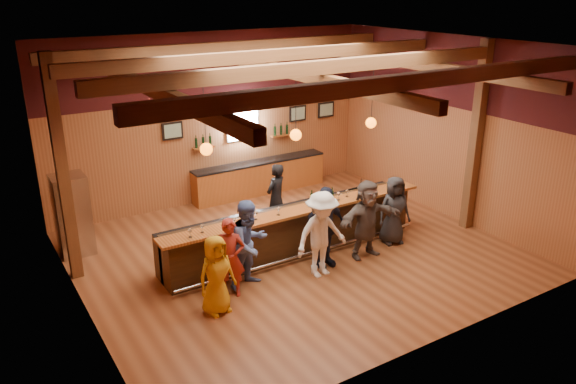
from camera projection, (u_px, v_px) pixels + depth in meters
name	position (u px, v px, depth m)	size (l,w,h in m)	color
room	(294.00, 110.00, 11.40)	(9.04, 9.00, 4.52)	brown
bar_counter	(292.00, 229.00, 12.42)	(6.30, 1.07, 1.11)	black
back_bar_cabinet	(260.00, 177.00, 15.86)	(4.00, 0.52, 0.95)	#92471A
window	(242.00, 123.00, 15.29)	(0.95, 0.09, 0.95)	silver
framed_pictures	(270.00, 117.00, 15.70)	(5.35, 0.05, 0.45)	black
wine_shelves	(244.00, 139.00, 15.39)	(3.00, 0.18, 0.30)	#92471A
pendant_lights	(296.00, 135.00, 11.53)	(4.24, 0.24, 1.37)	black
stainless_fridge	(72.00, 215.00, 12.20)	(0.70, 0.70, 1.80)	silver
customer_orange	(216.00, 275.00, 10.00)	(0.73, 0.48, 1.50)	orange
customer_redvest	(230.00, 258.00, 10.55)	(0.57, 0.37, 1.56)	maroon
customer_denim	(249.00, 244.00, 10.84)	(0.87, 0.68, 1.79)	#546CA8
customer_white	(322.00, 235.00, 11.23)	(1.17, 0.67, 1.81)	white
customer_navy	(324.00, 227.00, 11.62)	(1.04, 0.43, 1.77)	black
customer_brown	(367.00, 219.00, 12.05)	(1.62, 0.52, 1.74)	#574B45
customer_dark	(394.00, 210.00, 12.72)	(0.78, 0.51, 1.59)	#262628
bartender	(276.00, 198.00, 13.36)	(0.61, 0.40, 1.67)	black
ice_bucket	(314.00, 200.00, 12.15)	(0.20, 0.20, 0.21)	brown
bottle_a	(312.00, 199.00, 12.19)	(0.07, 0.07, 0.32)	black
bottle_b	(332.00, 195.00, 12.38)	(0.07, 0.07, 0.31)	black
glass_a	(190.00, 231.00, 10.58)	(0.08, 0.08, 0.18)	silver
glass_b	(202.00, 227.00, 10.80)	(0.07, 0.07, 0.17)	silver
glass_c	(234.00, 220.00, 11.10)	(0.07, 0.07, 0.16)	silver
glass_d	(256.00, 213.00, 11.38)	(0.08, 0.08, 0.19)	silver
glass_e	(278.00, 209.00, 11.60)	(0.08, 0.08, 0.18)	silver
glass_f	(339.00, 194.00, 12.40)	(0.08, 0.08, 0.19)	silver
glass_g	(347.00, 192.00, 12.61)	(0.08, 0.08, 0.17)	silver
glass_h	(376.00, 187.00, 12.88)	(0.08, 0.08, 0.17)	silver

